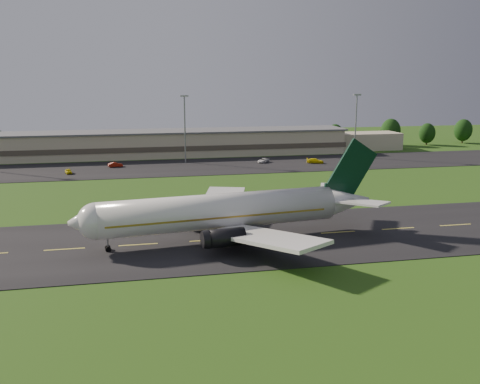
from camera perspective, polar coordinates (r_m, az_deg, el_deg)
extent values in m
plane|color=#1B4010|center=(85.75, -3.40, -5.23)|extent=(360.00, 360.00, 0.00)
cube|color=black|center=(85.74, -3.40, -5.19)|extent=(220.00, 30.00, 0.10)
cube|color=black|center=(155.55, -7.34, 2.61)|extent=(260.00, 30.00, 0.10)
cylinder|color=silver|center=(84.72, -2.19, -2.06)|extent=(38.39, 9.98, 5.60)
sphere|color=silver|center=(81.64, -15.11, -3.03)|extent=(5.60, 5.60, 5.60)
cone|color=silver|center=(81.56, -16.51, -3.12)|extent=(4.60, 5.80, 5.38)
cone|color=silver|center=(93.38, 11.18, -0.94)|extent=(9.58, 6.50, 5.49)
cube|color=olive|center=(84.68, -2.51, -2.31)|extent=(35.42, 9.67, 0.28)
cube|color=black|center=(81.47, -15.55, -2.68)|extent=(2.34, 3.21, 0.65)
cube|color=silver|center=(76.18, 2.70, -4.87)|extent=(15.70, 19.89, 2.20)
cube|color=silver|center=(96.29, -2.03, -1.23)|extent=(12.33, 20.20, 2.20)
cube|color=silver|center=(88.99, 12.78, -1.06)|extent=(8.13, 9.27, 0.91)
cube|color=silver|center=(97.45, 9.75, 0.20)|extent=(6.82, 9.37, 0.91)
cube|color=black|center=(92.27, 10.41, 0.08)|extent=(5.03, 1.13, 3.00)
cube|color=black|center=(92.81, 11.85, 2.42)|extent=(9.42, 1.54, 10.55)
cylinder|color=black|center=(77.44, -1.57, -4.89)|extent=(5.88, 3.33, 2.70)
cylinder|color=black|center=(92.30, -4.48, -2.11)|extent=(5.88, 3.33, 2.70)
cube|color=#B9AD8D|center=(178.69, -8.00, 5.10)|extent=(120.00, 15.00, 8.00)
cube|color=#4C4438|center=(178.79, -8.00, 4.85)|extent=(121.00, 15.40, 1.60)
cube|color=#595B60|center=(178.23, -8.04, 6.43)|extent=(122.00, 16.00, 0.50)
cube|color=#B9AD8D|center=(198.09, 12.69, 5.32)|extent=(28.00, 11.00, 6.00)
cylinder|color=gray|center=(162.61, -5.90, 6.60)|extent=(0.44, 0.44, 20.00)
cube|color=gray|center=(161.95, -5.98, 10.15)|extent=(2.40, 1.20, 0.50)
cylinder|color=gray|center=(176.97, 12.23, 6.83)|extent=(0.44, 0.44, 20.00)
cube|color=gray|center=(176.36, 12.38, 10.10)|extent=(2.40, 1.20, 0.50)
cylinder|color=black|center=(189.01, -18.34, 4.16)|extent=(0.56, 0.56, 2.60)
ellipsoid|color=black|center=(188.63, -18.41, 5.11)|extent=(6.06, 6.06, 7.57)
cylinder|color=black|center=(196.62, 4.62, 5.02)|extent=(0.56, 0.56, 2.57)
ellipsoid|color=black|center=(196.25, 4.64, 5.93)|extent=(5.99, 5.99, 7.48)
cylinder|color=black|center=(203.95, 10.07, 5.15)|extent=(0.56, 0.56, 2.67)
ellipsoid|color=black|center=(203.59, 10.10, 6.06)|extent=(6.23, 6.23, 7.78)
cylinder|color=black|center=(213.35, 15.71, 5.25)|extent=(0.56, 0.56, 3.19)
ellipsoid|color=black|center=(212.95, 15.77, 6.30)|extent=(7.45, 7.45, 9.32)
cylinder|color=black|center=(218.86, 19.28, 5.11)|extent=(0.56, 0.56, 2.62)
ellipsoid|color=black|center=(218.53, 19.33, 5.95)|extent=(6.11, 6.11, 7.64)
cylinder|color=black|center=(229.97, 22.63, 5.21)|extent=(0.56, 0.56, 2.97)
ellipsoid|color=black|center=(229.62, 22.71, 6.11)|extent=(6.93, 6.93, 8.66)
imported|color=#C0B10B|center=(151.22, -17.83, 2.12)|extent=(2.34, 4.03, 1.29)
imported|color=maroon|center=(158.86, -13.15, 2.86)|extent=(4.32, 2.14, 1.36)
imported|color=silver|center=(163.09, 2.51, 3.39)|extent=(4.70, 4.81, 1.28)
imported|color=yellow|center=(163.08, 8.03, 3.31)|extent=(5.49, 3.86, 1.48)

